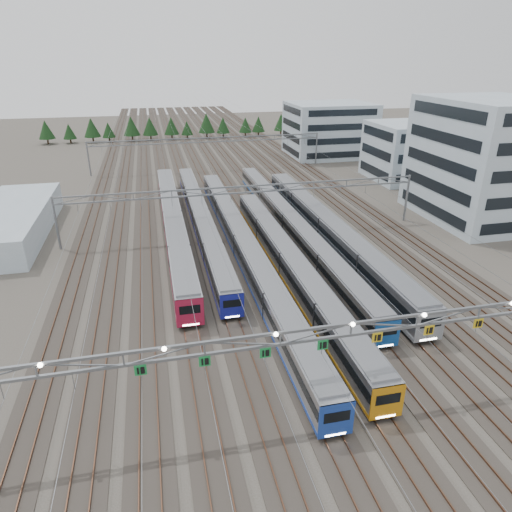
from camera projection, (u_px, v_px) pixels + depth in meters
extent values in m
plane|color=#47423A|center=(343.00, 404.00, 37.74)|extent=(400.00, 400.00, 0.00)
cube|color=#2D2823|center=(202.00, 157.00, 126.73)|extent=(54.00, 260.00, 0.08)
cube|color=brown|center=(107.00, 161.00, 121.49)|extent=(0.08, 260.00, 0.16)
cube|color=brown|center=(290.00, 153.00, 131.87)|extent=(0.08, 260.00, 0.16)
cube|color=brown|center=(199.00, 157.00, 126.53)|extent=(0.08, 260.00, 0.16)
cube|color=brown|center=(204.00, 157.00, 126.83)|extent=(0.08, 260.00, 0.16)
cube|color=black|center=(174.00, 232.00, 72.87)|extent=(2.44, 56.07, 0.37)
cube|color=#A6A8AF|center=(173.00, 221.00, 72.14)|extent=(2.87, 57.22, 3.22)
cube|color=black|center=(173.00, 219.00, 71.99)|extent=(2.93, 56.93, 0.97)
cube|color=#A61939|center=(174.00, 229.00, 72.70)|extent=(2.92, 56.93, 0.36)
cube|color=slate|center=(172.00, 211.00, 71.45)|extent=(2.58, 56.07, 0.26)
cube|color=#A61939|center=(190.00, 313.00, 46.73)|extent=(2.89, 0.12, 3.22)
cube|color=black|center=(190.00, 310.00, 46.54)|extent=(2.15, 0.10, 0.97)
cube|color=white|center=(191.00, 325.00, 47.25)|extent=(1.72, 0.06, 0.15)
cube|color=black|center=(201.00, 227.00, 74.71)|extent=(2.20, 56.75, 0.33)
cube|color=#A6A8AF|center=(201.00, 218.00, 74.05)|extent=(2.58, 57.91, 2.91)
cube|color=black|center=(201.00, 216.00, 73.91)|extent=(2.64, 57.62, 0.88)
cube|color=navy|center=(201.00, 225.00, 74.55)|extent=(2.63, 57.62, 0.32)
cube|color=slate|center=(200.00, 209.00, 73.42)|extent=(2.32, 56.75, 0.23)
cube|color=navy|center=(232.00, 306.00, 48.32)|extent=(2.60, 0.12, 2.91)
cube|color=black|center=(232.00, 303.00, 48.15)|extent=(1.94, 0.10, 0.88)
cube|color=white|center=(232.00, 317.00, 48.78)|extent=(1.55, 0.06, 0.14)
cube|color=black|center=(244.00, 256.00, 64.24)|extent=(2.31, 66.94, 0.35)
cube|color=#A6A8AF|center=(243.00, 245.00, 63.56)|extent=(2.71, 68.31, 3.05)
cube|color=black|center=(243.00, 242.00, 63.41)|extent=(2.77, 67.97, 0.92)
cube|color=#1E40A4|center=(244.00, 253.00, 64.08)|extent=(2.76, 67.97, 0.34)
cube|color=slate|center=(243.00, 234.00, 62.89)|extent=(2.44, 66.94, 0.24)
cube|color=#1E40A4|center=(336.00, 420.00, 33.20)|extent=(2.73, 0.12, 3.05)
cube|color=black|center=(337.00, 417.00, 33.02)|extent=(2.03, 0.10, 0.92)
cube|color=white|center=(335.00, 435.00, 33.69)|extent=(1.63, 0.06, 0.15)
cube|color=black|center=(289.00, 275.00, 58.57)|extent=(2.33, 50.77, 0.35)
cube|color=#A6A8AF|center=(290.00, 263.00, 57.88)|extent=(2.74, 51.81, 3.08)
cube|color=black|center=(290.00, 261.00, 57.73)|extent=(2.80, 51.55, 0.93)
cube|color=orange|center=(289.00, 273.00, 58.40)|extent=(2.79, 51.55, 0.34)
cube|color=slate|center=(290.00, 252.00, 57.21)|extent=(2.47, 50.77, 0.24)
cube|color=orange|center=(387.00, 402.00, 34.86)|extent=(2.76, 0.12, 3.08)
cube|color=black|center=(388.00, 399.00, 34.68)|extent=(2.06, 0.10, 0.93)
cube|color=white|center=(386.00, 416.00, 35.36)|extent=(1.64, 0.06, 0.15)
cube|color=black|center=(290.00, 233.00, 72.49)|extent=(2.22, 62.51, 0.34)
cube|color=#A6A8AF|center=(290.00, 223.00, 71.83)|extent=(2.61, 63.79, 2.93)
cube|color=black|center=(290.00, 221.00, 71.68)|extent=(2.67, 63.47, 0.88)
cube|color=#164DA0|center=(290.00, 230.00, 72.33)|extent=(2.66, 63.47, 0.33)
cube|color=slate|center=(291.00, 214.00, 71.19)|extent=(2.35, 62.51, 0.23)
cube|color=#164DA0|center=(387.00, 334.00, 43.48)|extent=(2.63, 0.12, 2.93)
cube|color=black|center=(388.00, 331.00, 43.31)|extent=(1.95, 0.10, 0.88)
cube|color=white|center=(386.00, 346.00, 43.95)|extent=(1.56, 0.06, 0.14)
cube|color=black|center=(327.00, 241.00, 69.36)|extent=(2.61, 53.80, 0.40)
cube|color=#A6A8AF|center=(328.00, 229.00, 68.58)|extent=(3.08, 54.90, 3.46)
cube|color=black|center=(328.00, 226.00, 68.41)|extent=(3.14, 54.62, 1.04)
cube|color=gray|center=(327.00, 238.00, 69.18)|extent=(3.13, 54.62, 0.38)
cube|color=slate|center=(329.00, 217.00, 67.83)|extent=(2.77, 53.80, 0.27)
cube|color=gray|center=(430.00, 326.00, 44.19)|extent=(3.10, 0.12, 3.46)
cube|color=black|center=(431.00, 322.00, 44.00)|extent=(2.31, 0.10, 1.04)
cube|color=white|center=(428.00, 339.00, 44.76)|extent=(1.85, 0.06, 0.16)
cube|color=slate|center=(351.00, 324.00, 34.56)|extent=(56.00, 0.22, 0.22)
cube|color=slate|center=(350.00, 335.00, 34.96)|extent=(56.00, 0.22, 0.22)
cube|color=#19813A|center=(141.00, 370.00, 31.85)|extent=(0.85, 0.06, 0.85)
cube|color=#19813A|center=(205.00, 361.00, 32.77)|extent=(0.85, 0.06, 0.85)
cube|color=#19813A|center=(265.00, 353.00, 33.69)|extent=(0.85, 0.06, 0.85)
cube|color=#19813A|center=(323.00, 345.00, 34.60)|extent=(0.85, 0.06, 0.85)
cube|color=gold|center=(377.00, 337.00, 35.52)|extent=(0.85, 0.06, 0.85)
cube|color=gold|center=(429.00, 330.00, 36.44)|extent=(0.85, 0.06, 0.85)
cube|color=gold|center=(478.00, 323.00, 37.35)|extent=(0.85, 0.06, 0.85)
cylinder|color=slate|center=(56.00, 223.00, 66.00)|extent=(0.36, 0.36, 8.00)
cylinder|color=slate|center=(407.00, 198.00, 77.42)|extent=(0.36, 0.36, 8.00)
cube|color=slate|center=(245.00, 186.00, 70.16)|extent=(56.00, 0.22, 0.22)
cube|color=slate|center=(245.00, 192.00, 70.57)|extent=(56.00, 0.22, 0.22)
cylinder|color=slate|center=(89.00, 159.00, 106.06)|extent=(0.36, 0.36, 8.00)
cylinder|color=slate|center=(316.00, 149.00, 117.47)|extent=(0.36, 0.36, 8.00)
cube|color=slate|center=(208.00, 138.00, 110.21)|extent=(56.00, 0.22, 0.22)
cube|color=slate|center=(208.00, 142.00, 110.62)|extent=(56.00, 0.22, 0.22)
cube|color=#A1B6C1|center=(486.00, 161.00, 76.69)|extent=(18.00, 22.00, 19.97)
cube|color=#A1B6C1|center=(404.00, 152.00, 102.62)|extent=(14.00, 16.00, 12.47)
cube|color=#A1B6C1|center=(329.00, 130.00, 126.39)|extent=(22.00, 18.00, 14.20)
cube|color=#A1B6C1|center=(13.00, 222.00, 71.84)|extent=(10.00, 30.00, 4.40)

